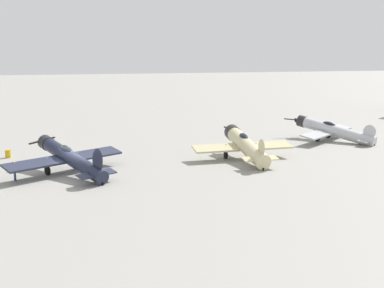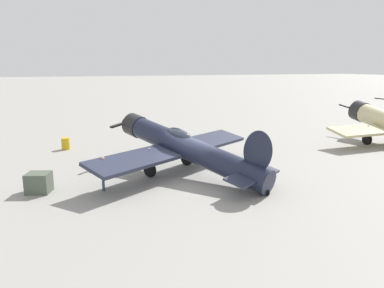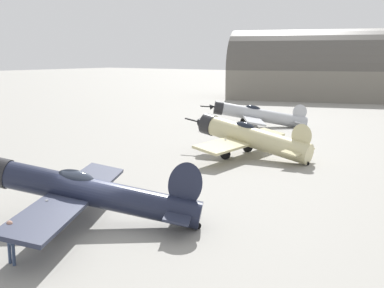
# 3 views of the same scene
# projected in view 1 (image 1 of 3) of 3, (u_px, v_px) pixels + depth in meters

# --- Properties ---
(ground_plane) EXTENTS (400.00, 400.00, 0.00)m
(ground_plane) POSITION_uv_depth(u_px,v_px,m) (73.00, 175.00, 42.07)
(ground_plane) COLOR gray
(airplane_foreground) EXTENTS (10.40, 10.61, 3.13)m
(airplane_foreground) POSITION_uv_depth(u_px,v_px,m) (69.00, 158.00, 42.13)
(airplane_foreground) COLOR #1E2338
(airplane_foreground) RESTS_ON ground_plane
(airplane_mid_apron) EXTENTS (10.81, 10.37, 3.06)m
(airplane_mid_apron) POSITION_uv_depth(u_px,v_px,m) (245.00, 145.00, 47.84)
(airplane_mid_apron) COLOR beige
(airplane_mid_apron) RESTS_ON ground_plane
(airplane_far_line) EXTENTS (9.40, 10.11, 3.08)m
(airplane_far_line) POSITION_uv_depth(u_px,v_px,m) (332.00, 130.00, 58.25)
(airplane_far_line) COLOR #B7BABF
(airplane_far_line) RESTS_ON ground_plane
(ground_crew_mechanic) EXTENTS (0.65, 0.28, 1.68)m
(ground_crew_mechanic) POSITION_uv_depth(u_px,v_px,m) (15.00, 169.00, 40.12)
(ground_crew_mechanic) COLOR #384766
(ground_crew_mechanic) RESTS_ON ground_plane
(fuel_drum) EXTENTS (0.61, 0.61, 0.83)m
(fuel_drum) POSITION_uv_depth(u_px,v_px,m) (8.00, 154.00, 49.04)
(fuel_drum) COLOR gold
(fuel_drum) RESTS_ON ground_plane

